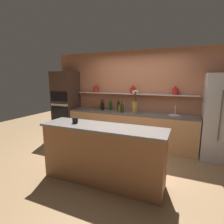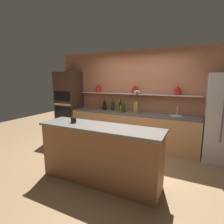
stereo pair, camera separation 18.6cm
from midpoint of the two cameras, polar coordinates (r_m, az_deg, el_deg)
ground_plane at (r=3.94m, az=2.67°, el=-16.67°), size 12.00×12.00×0.00m
back_wall_unit at (r=5.04m, az=10.02°, el=4.69°), size 5.20×0.28×2.60m
back_counter_unit at (r=4.89m, az=7.25°, el=-5.47°), size 3.50×0.62×0.92m
island_counter at (r=3.17m, az=-2.26°, el=-13.44°), size 2.20×0.61×1.02m
oven_tower at (r=5.80m, az=-12.97°, el=2.52°), size 0.71×0.64×2.04m
flower_vase at (r=4.68m, az=9.05°, el=2.08°), size 0.18×0.16×0.62m
sink_fixture at (r=4.56m, az=21.41°, el=-1.02°), size 0.29×0.29×0.25m
bottle_sauce_0 at (r=4.98m, az=4.92°, el=1.25°), size 0.05×0.05×0.19m
bottle_oil_1 at (r=5.35m, az=-2.76°, el=1.99°), size 0.06×0.06×0.23m
bottle_wine_2 at (r=5.30m, az=-1.60°, el=2.13°), size 0.07×0.07×0.30m
bottle_wine_3 at (r=4.77m, az=5.04°, el=1.29°), size 0.07×0.07×0.32m
bottle_wine_4 at (r=5.11m, az=-1.24°, el=1.91°), size 0.08×0.08×0.31m
bottle_sauce_5 at (r=5.42m, az=-4.59°, el=2.03°), size 0.05×0.05×0.20m
bottle_oil_6 at (r=4.74m, az=3.97°, el=0.97°), size 0.06×0.06×0.24m
bottle_wine_7 at (r=5.05m, az=3.87°, el=1.90°), size 0.08×0.08×0.33m
bottle_wine_8 at (r=5.15m, az=1.25°, el=2.08°), size 0.08×0.08×0.33m
coffee_mug at (r=3.25m, az=-10.94°, el=-2.57°), size 0.11×0.09×0.10m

